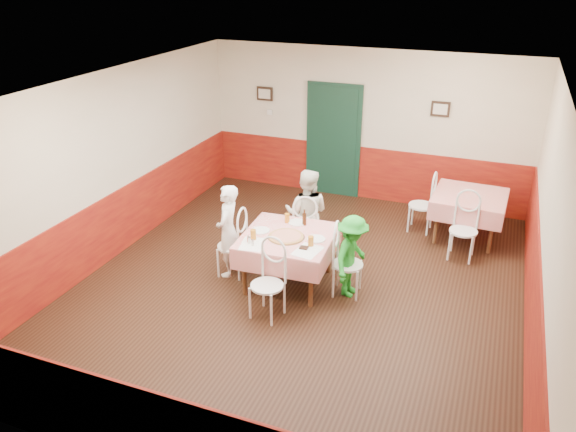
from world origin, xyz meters
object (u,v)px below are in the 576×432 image
(main_table, at_px, (288,260))
(glass_b, at_px, (311,241))
(glass_c, at_px, (287,218))
(wallet, at_px, (304,248))
(chair_second_a, at_px, (421,206))
(second_table, at_px, (467,216))
(glass_a, at_px, (253,235))
(beer_bottle, at_px, (304,218))
(diner_right, at_px, (352,256))
(chair_right, at_px, (348,264))
(chair_far, at_px, (305,229))
(chair_left, at_px, (232,246))
(chair_near, at_px, (267,286))
(diner_far, at_px, (307,213))
(diner_left, at_px, (228,231))
(pizza, at_px, (286,236))
(chair_second_b, at_px, (463,231))

(main_table, distance_m, glass_b, 0.63)
(glass_c, bearing_deg, wallet, -53.51)
(chair_second_a, distance_m, glass_b, 2.83)
(second_table, distance_m, glass_a, 3.78)
(glass_c, xyz_separation_m, beer_bottle, (0.26, 0.01, 0.04))
(glass_a, relative_size, diner_right, 0.12)
(chair_right, bearing_deg, chair_far, 41.56)
(chair_left, height_order, wallet, chair_left)
(glass_a, bearing_deg, glass_c, 71.14)
(chair_second_a, bearing_deg, chair_near, -20.96)
(second_table, xyz_separation_m, chair_left, (-3.06, -2.45, 0.08))
(chair_near, height_order, chair_second_a, same)
(chair_near, bearing_deg, wallet, 71.87)
(diner_far, bearing_deg, glass_a, 65.37)
(glass_b, bearing_deg, chair_left, 173.72)
(beer_bottle, relative_size, diner_left, 0.16)
(chair_left, height_order, diner_far, diner_far)
(pizza, relative_size, glass_b, 3.47)
(diner_right, bearing_deg, chair_left, 100.47)
(chair_near, bearing_deg, second_table, 65.42)
(main_table, relative_size, wallet, 11.09)
(chair_right, distance_m, chair_second_a, 2.44)
(chair_left, height_order, chair_near, same)
(chair_right, xyz_separation_m, chair_second_a, (0.61, 2.36, 0.00))
(second_table, bearing_deg, wallet, -124.89)
(chair_left, bearing_deg, chair_far, 133.76)
(main_table, relative_size, glass_b, 8.83)
(wallet, height_order, diner_left, diner_left)
(main_table, xyz_separation_m, diner_left, (-0.90, -0.05, 0.31))
(chair_near, bearing_deg, diner_right, 55.39)
(chair_left, bearing_deg, pizza, 83.86)
(chair_second_a, height_order, diner_far, diner_far)
(chair_right, xyz_separation_m, diner_left, (-1.75, -0.09, 0.24))
(second_table, height_order, diner_far, diner_far)
(chair_second_a, bearing_deg, chair_right, -11.97)
(chair_near, xyz_separation_m, diner_left, (-0.94, 0.80, 0.24))
(chair_second_b, xyz_separation_m, glass_c, (-2.37, -1.27, 0.38))
(second_table, bearing_deg, beer_bottle, -136.35)
(chair_second_a, xyz_separation_m, diner_left, (-2.36, -2.45, 0.24))
(wallet, bearing_deg, diner_right, 27.48)
(chair_far, xyz_separation_m, glass_a, (-0.35, -1.14, 0.38))
(glass_a, relative_size, glass_b, 1.05)
(beer_bottle, height_order, diner_right, diner_right)
(chair_left, height_order, glass_b, chair_left)
(diner_left, bearing_deg, glass_c, 111.11)
(glass_c, bearing_deg, pizza, -70.45)
(chair_left, xyz_separation_m, chair_second_a, (2.31, 2.45, 0.00))
(chair_near, height_order, beer_bottle, beer_bottle)
(chair_far, relative_size, diner_right, 0.77)
(chair_near, height_order, pizza, chair_near)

